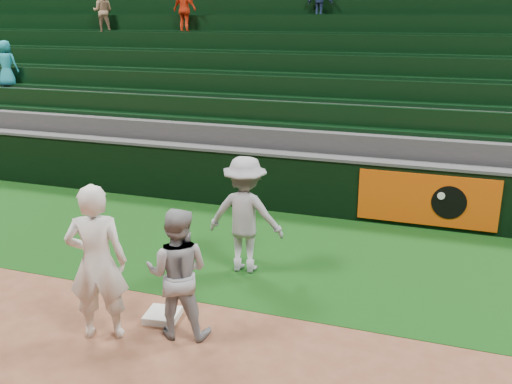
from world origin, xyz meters
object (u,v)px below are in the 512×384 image
Objects in this scene: first_baseman at (97,263)px; base_coach at (245,215)px; first_base at (163,315)px; baserunner at (178,273)px.

first_baseman is 2.69m from base_coach.
first_base is at bearing 71.57° from base_coach.
first_base is 0.23× the size of base_coach.
first_baseman is 1.19× the size of baserunner.
first_baseman is 1.01m from baserunner.
base_coach is (0.14, 2.10, 0.09)m from baserunner.
first_base is 0.21× the size of first_baseman.
base_coach reaches higher than first_base.
baserunner is 0.91× the size of base_coach.
baserunner is at bearing 83.86° from base_coach.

